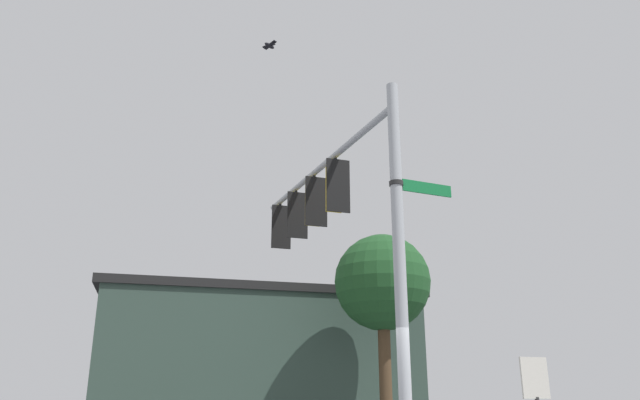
{
  "coord_description": "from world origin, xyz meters",
  "views": [
    {
      "loc": [
        -4.41,
        -8.96,
        1.5
      ],
      "look_at": [
        -0.29,
        3.45,
        5.76
      ],
      "focal_mm": 33.03,
      "sensor_mm": 36.0,
      "label": 1
    }
  ],
  "objects_px": {
    "traffic_light_mid_inner": "(314,203)",
    "bird_flying": "(269,46)",
    "traffic_light_mid_outer": "(295,217)",
    "street_name_sign": "(414,186)",
    "traffic_light_nearest_pole": "(335,188)",
    "traffic_light_arm_end": "(280,228)",
    "historical_marker": "(537,397)"
  },
  "relations": [
    {
      "from": "traffic_light_mid_outer",
      "to": "street_name_sign",
      "type": "bearing_deg",
      "value": -80.97
    },
    {
      "from": "traffic_light_mid_inner",
      "to": "bird_flying",
      "type": "xyz_separation_m",
      "value": [
        -1.72,
        -2.3,
        2.6
      ]
    },
    {
      "from": "traffic_light_nearest_pole",
      "to": "historical_marker",
      "type": "height_order",
      "value": "traffic_light_nearest_pole"
    },
    {
      "from": "traffic_light_mid_inner",
      "to": "traffic_light_arm_end",
      "type": "bearing_deg",
      "value": 94.81
    },
    {
      "from": "traffic_light_arm_end",
      "to": "bird_flying",
      "type": "bearing_deg",
      "value": -107.69
    },
    {
      "from": "traffic_light_nearest_pole",
      "to": "bird_flying",
      "type": "height_order",
      "value": "bird_flying"
    },
    {
      "from": "traffic_light_nearest_pole",
      "to": "traffic_light_mid_outer",
      "type": "xyz_separation_m",
      "value": [
        -0.21,
        2.46,
        0.0
      ]
    },
    {
      "from": "street_name_sign",
      "to": "traffic_light_mid_inner",
      "type": "bearing_deg",
      "value": 100.38
    },
    {
      "from": "bird_flying",
      "to": "traffic_light_mid_inner",
      "type": "bearing_deg",
      "value": 53.1
    },
    {
      "from": "street_name_sign",
      "to": "historical_marker",
      "type": "height_order",
      "value": "street_name_sign"
    },
    {
      "from": "street_name_sign",
      "to": "bird_flying",
      "type": "height_order",
      "value": "bird_flying"
    },
    {
      "from": "traffic_light_mid_outer",
      "to": "historical_marker",
      "type": "xyz_separation_m",
      "value": [
        3.58,
        -4.22,
        -4.39
      ]
    },
    {
      "from": "historical_marker",
      "to": "traffic_light_nearest_pole",
      "type": "bearing_deg",
      "value": 152.36
    },
    {
      "from": "street_name_sign",
      "to": "bird_flying",
      "type": "distance_m",
      "value": 4.41
    },
    {
      "from": "traffic_light_mid_inner",
      "to": "traffic_light_mid_outer",
      "type": "xyz_separation_m",
      "value": [
        -0.1,
        1.23,
        0.0
      ]
    },
    {
      "from": "traffic_light_arm_end",
      "to": "bird_flying",
      "type": "height_order",
      "value": "bird_flying"
    },
    {
      "from": "traffic_light_nearest_pole",
      "to": "traffic_light_mid_outer",
      "type": "height_order",
      "value": "same"
    },
    {
      "from": "traffic_light_nearest_pole",
      "to": "historical_marker",
      "type": "relative_size",
      "value": 0.62
    },
    {
      "from": "traffic_light_mid_outer",
      "to": "bird_flying",
      "type": "relative_size",
      "value": 3.77
    },
    {
      "from": "traffic_light_arm_end",
      "to": "bird_flying",
      "type": "xyz_separation_m",
      "value": [
        -1.52,
        -4.75,
        2.6
      ]
    },
    {
      "from": "traffic_light_mid_outer",
      "to": "bird_flying",
      "type": "bearing_deg",
      "value": -114.68
    },
    {
      "from": "traffic_light_mid_inner",
      "to": "traffic_light_arm_end",
      "type": "xyz_separation_m",
      "value": [
        -0.21,
        2.46,
        0.0
      ]
    },
    {
      "from": "traffic_light_mid_outer",
      "to": "historical_marker",
      "type": "height_order",
      "value": "traffic_light_mid_outer"
    },
    {
      "from": "traffic_light_mid_inner",
      "to": "historical_marker",
      "type": "bearing_deg",
      "value": -40.77
    },
    {
      "from": "traffic_light_mid_outer",
      "to": "bird_flying",
      "type": "distance_m",
      "value": 4.67
    },
    {
      "from": "traffic_light_arm_end",
      "to": "street_name_sign",
      "type": "relative_size",
      "value": 1.02
    },
    {
      "from": "traffic_light_arm_end",
      "to": "street_name_sign",
      "type": "height_order",
      "value": "traffic_light_arm_end"
    },
    {
      "from": "traffic_light_nearest_pole",
      "to": "traffic_light_mid_inner",
      "type": "distance_m",
      "value": 1.23
    },
    {
      "from": "traffic_light_mid_outer",
      "to": "traffic_light_arm_end",
      "type": "relative_size",
      "value": 1.0
    },
    {
      "from": "traffic_light_nearest_pole",
      "to": "street_name_sign",
      "type": "height_order",
      "value": "traffic_light_nearest_pole"
    },
    {
      "from": "bird_flying",
      "to": "historical_marker",
      "type": "bearing_deg",
      "value": -7.65
    },
    {
      "from": "traffic_light_arm_end",
      "to": "street_name_sign",
      "type": "xyz_separation_m",
      "value": [
        0.9,
        -6.26,
        -0.76
      ]
    }
  ]
}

